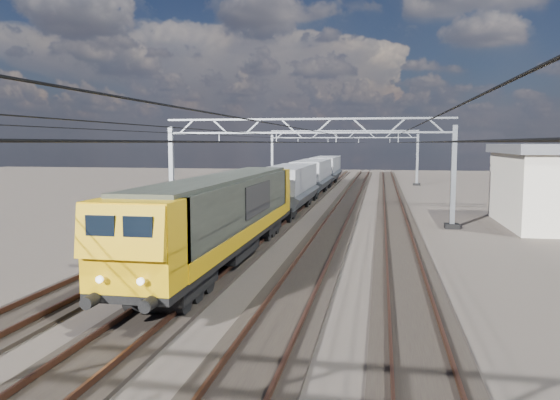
% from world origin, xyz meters
% --- Properties ---
extents(ground, '(160.00, 160.00, 0.00)m').
position_xyz_m(ground, '(0.00, 0.00, 0.00)').
color(ground, '#2A2520').
rests_on(ground, ground).
extents(track_outer_west, '(2.60, 140.00, 0.30)m').
position_xyz_m(track_outer_west, '(-6.00, 0.00, 0.07)').
color(track_outer_west, black).
rests_on(track_outer_west, ground).
extents(track_loco, '(2.60, 140.00, 0.30)m').
position_xyz_m(track_loco, '(-2.00, 0.00, 0.07)').
color(track_loco, black).
rests_on(track_loco, ground).
extents(track_inner_east, '(2.60, 140.00, 0.30)m').
position_xyz_m(track_inner_east, '(2.00, 0.00, 0.07)').
color(track_inner_east, black).
rests_on(track_inner_east, ground).
extents(track_outer_east, '(2.60, 140.00, 0.30)m').
position_xyz_m(track_outer_east, '(6.00, 0.00, 0.07)').
color(track_outer_east, black).
rests_on(track_outer_east, ground).
extents(catenary_gantry_mid, '(19.90, 0.90, 7.11)m').
position_xyz_m(catenary_gantry_mid, '(0.00, 4.00, 3.91)').
color(catenary_gantry_mid, '#969DA4').
rests_on(catenary_gantry_mid, ground).
extents(catenary_gantry_far, '(19.90, 0.90, 7.11)m').
position_xyz_m(catenary_gantry_far, '(0.00, 40.00, 3.91)').
color(catenary_gantry_far, '#969DA4').
rests_on(catenary_gantry_far, ground).
extents(overhead_wires, '(12.03, 140.00, 0.53)m').
position_xyz_m(overhead_wires, '(0.00, 8.00, 5.75)').
color(overhead_wires, black).
rests_on(overhead_wires, ground).
extents(locomotive, '(2.76, 21.10, 3.62)m').
position_xyz_m(locomotive, '(-2.00, -8.47, 2.33)').
color(locomotive, black).
rests_on(locomotive, ground).
extents(hopper_wagon_lead, '(3.38, 13.00, 3.25)m').
position_xyz_m(hopper_wagon_lead, '(-2.00, 9.23, 2.23)').
color(hopper_wagon_lead, black).
rests_on(hopper_wagon_lead, ground).
extents(hopper_wagon_mid, '(3.38, 13.00, 3.25)m').
position_xyz_m(hopper_wagon_mid, '(-2.00, 23.43, 2.23)').
color(hopper_wagon_mid, black).
rests_on(hopper_wagon_mid, ground).
extents(hopper_wagon_third, '(3.38, 13.00, 3.25)m').
position_xyz_m(hopper_wagon_third, '(-2.00, 37.63, 2.23)').
color(hopper_wagon_third, black).
rests_on(hopper_wagon_third, ground).
extents(trackside_cabinet, '(0.43, 0.37, 1.10)m').
position_xyz_m(trackside_cabinet, '(-7.82, -10.75, 0.83)').
color(trackside_cabinet, '#969DA4').
rests_on(trackside_cabinet, ground).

